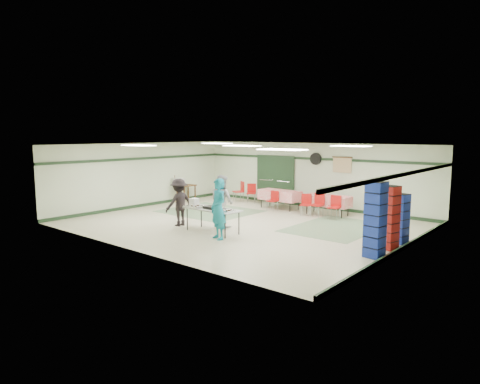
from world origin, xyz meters
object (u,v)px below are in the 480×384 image
Objects in this scene: volunteer_grey at (222,201)px; broom at (176,188)px; crate_stack_red at (390,218)px; crate_stack_blue_b at (375,220)px; volunteer_dark at (179,202)px; chair_loose_b at (240,189)px; chair_c at (335,205)px; chair_b at (306,202)px; chair_loose_a at (251,191)px; dining_table_a at (327,200)px; chair_d at (273,199)px; printer_table at (186,187)px; volunteer_teal at (218,209)px; crate_stack_blue_a at (401,219)px; serving_table at (212,210)px; dining_table_b at (280,195)px; chair_a at (318,202)px; office_printer at (179,182)px.

volunteer_grey reaches higher than broom.
crate_stack_blue_b is (0.00, -0.99, 0.10)m from crate_stack_red.
crate_stack_blue_b is (6.56, 0.58, 0.17)m from volunteer_dark.
chair_c is at bearing 21.90° from chair_loose_b.
chair_b is 0.95× the size of chair_loose_a.
chair_d is (-2.11, -0.57, -0.08)m from dining_table_a.
printer_table is (-2.60, -1.56, 0.11)m from chair_loose_a.
volunteer_dark is 5.03m from broom.
chair_c is at bearing 147.24° from volunteer_dark.
dining_table_a is at bearing 103.08° from volunteer_teal.
broom is at bearing -100.64° from printer_table.
volunteer_dark is (-1.25, -0.77, -0.07)m from volunteer_grey.
chair_c is (2.28, 3.56, -0.34)m from volunteer_grey.
crate_stack_blue_a is (4.29, 2.92, -0.19)m from volunteer_teal.
volunteer_teal is 6.81m from chair_loose_a.
crate_stack_red is at bearing -158.03° from volunteer_grey.
serving_table is at bearing -37.96° from printer_table.
dining_table_b is 4.82m from broom.
dining_table_a is 5.66m from crate_stack_blue_b.
crate_stack_red is at bearing -44.19° from dining_table_a.
chair_b is (2.33, 4.32, -0.30)m from volunteer_dark.
serving_table is 0.85m from volunteer_grey.
crate_stack_blue_b is at bearing -62.79° from chair_b.
volunteer_dark is 1.12× the size of crate_stack_blue_a.
chair_a is 1.98× the size of office_printer.
chair_loose_a is at bearing 168.03° from dining_table_b.
serving_table is 1.55m from volunteer_dark.
volunteer_teal is 5.07m from chair_d.
printer_table is at bearing 172.23° from crate_stack_blue_a.
chair_loose_a is (-2.39, 4.60, -0.35)m from volunteer_grey.
volunteer_dark is at bearing -139.67° from chair_b.
chair_c reaches higher than printer_table.
chair_c is at bearing 66.59° from serving_table.
chair_loose_b is at bearing 156.30° from crate_stack_red.
crate_stack_blue_a is at bearing 6.04° from office_printer.
volunteer_teal reaches higher than chair_d.
printer_table is (-6.01, 4.32, -0.26)m from volunteer_teal.
crate_stack_blue_a is 10.42m from broom.
volunteer_dark is 1.97× the size of chair_d.
volunteer_teal is at bearing -24.31° from chair_loose_b.
crate_stack_red is at bearing 109.88° from volunteer_dark.
dining_table_b is 2.02× the size of printer_table.
chair_a is 6.74m from broom.
dining_table_a is (2.92, 4.90, -0.23)m from volunteer_dark.
dining_table_b is 7.28m from crate_stack_blue_b.
volunteer_teal is 1.13× the size of volunteer_dark.
chair_b is (-0.51, -0.01, -0.05)m from chair_a.
chair_loose_a is at bearing 35.46° from broom.
serving_table is at bearing -21.14° from office_printer.
crate_stack_red is (4.23, -2.75, 0.36)m from chair_b.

